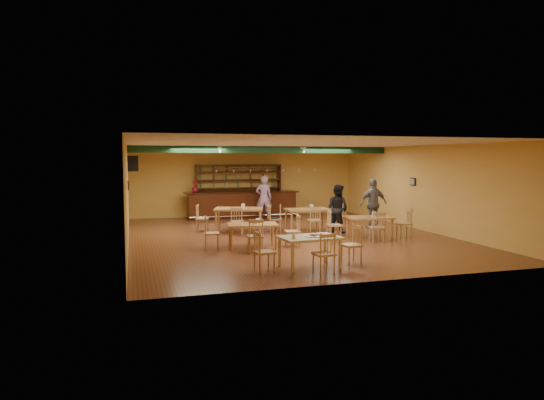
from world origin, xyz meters
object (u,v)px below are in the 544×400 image
object	(u,v)px
dining_table_a	(239,220)
dining_table_d	(369,228)
dining_table_b	(307,219)
patron_right_a	(338,209)
patron_bar	(264,198)
bar_counter	(242,205)
dining_table_c	(253,236)
near_table	(310,252)

from	to	relation	value
dining_table_a	dining_table_d	size ratio (longest dim) A/B	1.18
dining_table_a	dining_table_b	xyz separation A→B (m)	(2.41, -0.36, -0.03)
patron_right_a	dining_table_a	bearing A→B (deg)	39.56
dining_table_a	dining_table_b	size ratio (longest dim) A/B	1.07
patron_right_a	patron_bar	bearing A→B (deg)	-10.49
patron_bar	dining_table_b	bearing A→B (deg)	112.01
bar_counter	dining_table_d	world-z (taller)	bar_counter
dining_table_a	dining_table_c	size ratio (longest dim) A/B	1.18
dining_table_c	dining_table_d	distance (m)	4.01
dining_table_a	patron_bar	bearing A→B (deg)	76.80
bar_counter	near_table	size ratio (longest dim) A/B	3.57
dining_table_a	near_table	size ratio (longest dim) A/B	1.20
dining_table_b	patron_bar	world-z (taller)	patron_bar
bar_counter	patron_right_a	world-z (taller)	patron_right_a
dining_table_a	dining_table_d	bearing A→B (deg)	-17.77
bar_counter	dining_table_a	world-z (taller)	bar_counter
dining_table_b	near_table	bearing A→B (deg)	-106.98
dining_table_b	patron_right_a	distance (m)	1.22
dining_table_b	patron_bar	bearing A→B (deg)	105.04
dining_table_b	patron_right_a	xyz separation A→B (m)	(0.80, -0.80, 0.44)
dining_table_d	patron_bar	bearing A→B (deg)	118.52
dining_table_c	near_table	size ratio (longest dim) A/B	1.02
dining_table_a	dining_table_d	distance (m)	4.49
bar_counter	near_table	xyz separation A→B (m)	(-0.56, -9.60, -0.20)
dining_table_d	near_table	xyz separation A→B (m)	(-3.28, -3.29, 0.02)
patron_bar	patron_right_a	bearing A→B (deg)	120.15
near_table	patron_right_a	world-z (taller)	patron_right_a
dining_table_c	patron_right_a	xyz separation A→B (m)	(3.49, 1.97, 0.48)
dining_table_b	dining_table_d	bearing A→B (deg)	-56.76
dining_table_b	patron_bar	size ratio (longest dim) A/B	0.84
dining_table_a	bar_counter	bearing A→B (deg)	92.64
dining_table_d	patron_bar	size ratio (longest dim) A/B	0.77
bar_counter	patron_bar	distance (m)	1.16
dining_table_a	patron_right_a	xyz separation A→B (m)	(3.21, -1.16, 0.41)
near_table	patron_right_a	bearing A→B (deg)	53.07
dining_table_b	bar_counter	bearing A→B (deg)	112.39
bar_counter	dining_table_c	size ratio (longest dim) A/B	3.49
dining_table_d	bar_counter	bearing A→B (deg)	122.03
dining_table_a	patron_right_a	distance (m)	3.43
bar_counter	dining_table_b	bearing A→B (deg)	-70.67
bar_counter	dining_table_a	distance (m)	3.88
dining_table_a	near_table	distance (m)	5.86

